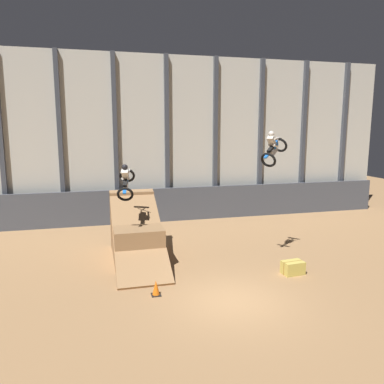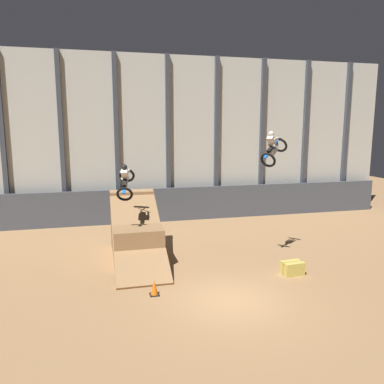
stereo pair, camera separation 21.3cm
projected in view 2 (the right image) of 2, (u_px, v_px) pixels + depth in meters
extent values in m
plane|color=#9E754C|center=(232.00, 301.00, 13.57)|extent=(60.00, 60.00, 0.00)
cube|color=beige|center=(168.00, 139.00, 25.12)|extent=(32.00, 0.12, 10.93)
cube|color=#3D424C|center=(3.00, 140.00, 22.56)|extent=(0.28, 0.28, 10.93)
cube|color=#3D424C|center=(62.00, 140.00, 23.35)|extent=(0.28, 0.28, 10.93)
cube|color=#3D424C|center=(117.00, 140.00, 24.14)|extent=(0.28, 0.28, 10.93)
cube|color=#3D424C|center=(168.00, 139.00, 24.93)|extent=(0.28, 0.28, 10.93)
cube|color=#3D424C|center=(216.00, 139.00, 25.71)|extent=(0.28, 0.28, 10.93)
cube|color=#3D424C|center=(262.00, 139.00, 26.50)|extent=(0.28, 0.28, 10.93)
cube|color=#3D424C|center=(305.00, 138.00, 27.29)|extent=(0.28, 0.28, 10.93)
cube|color=#3D424C|center=(345.00, 138.00, 28.08)|extent=(0.28, 0.28, 10.93)
cube|color=#474C56|center=(170.00, 205.00, 25.14)|extent=(31.36, 0.20, 2.26)
cube|color=#966F48|center=(136.00, 239.00, 18.15)|extent=(2.22, 3.99, 1.76)
cube|color=olive|center=(133.00, 219.00, 19.72)|extent=(2.26, 0.50, 2.93)
cube|color=#9E754C|center=(137.00, 232.00, 17.23)|extent=(2.26, 5.79, 3.11)
torus|color=black|center=(127.00, 176.00, 17.45)|extent=(0.79, 0.56, 0.69)
torus|color=black|center=(125.00, 194.00, 16.36)|extent=(0.79, 0.56, 0.69)
cube|color=#B7B7BC|center=(126.00, 183.00, 16.79)|extent=(0.27, 0.61, 0.49)
cube|color=blue|center=(126.00, 177.00, 16.80)|extent=(0.28, 0.53, 0.42)
cube|color=black|center=(125.00, 182.00, 16.47)|extent=(0.25, 0.57, 0.37)
cube|color=blue|center=(124.00, 191.00, 16.12)|extent=(0.19, 0.36, 0.22)
cylinder|color=#B7B7BC|center=(126.00, 174.00, 17.16)|extent=(0.07, 0.13, 0.55)
cylinder|color=black|center=(126.00, 170.00, 16.98)|extent=(0.54, 0.43, 0.04)
cube|color=silver|center=(125.00, 174.00, 16.46)|extent=(0.36, 0.53, 0.47)
sphere|color=black|center=(124.00, 167.00, 16.34)|extent=(0.31, 0.39, 0.35)
cylinder|color=silver|center=(123.00, 178.00, 16.66)|extent=(0.18, 0.44, 0.16)
cylinder|color=silver|center=(128.00, 178.00, 16.67)|extent=(0.18, 0.44, 0.16)
cylinder|color=silver|center=(121.00, 171.00, 16.62)|extent=(0.17, 0.53, 0.16)
cylinder|color=silver|center=(129.00, 171.00, 16.65)|extent=(0.17, 0.53, 0.16)
torus|color=black|center=(280.00, 145.00, 17.66)|extent=(0.79, 0.83, 0.70)
torus|color=black|center=(268.00, 160.00, 16.76)|extent=(0.79, 0.83, 0.70)
cube|color=#B7B7BC|center=(273.00, 151.00, 17.12)|extent=(0.57, 0.52, 0.48)
cube|color=blue|center=(274.00, 145.00, 17.13)|extent=(0.51, 0.48, 0.41)
cube|color=black|center=(271.00, 149.00, 16.86)|extent=(0.53, 0.48, 0.36)
cube|color=blue|center=(266.00, 156.00, 16.57)|extent=(0.36, 0.33, 0.21)
cylinder|color=#B7B7BC|center=(278.00, 142.00, 17.42)|extent=(0.11, 0.10, 0.55)
cylinder|color=black|center=(277.00, 138.00, 17.28)|extent=(0.19, 0.65, 0.04)
cube|color=silver|center=(271.00, 141.00, 16.85)|extent=(0.55, 0.52, 0.48)
sphere|color=silver|center=(271.00, 134.00, 16.75)|extent=(0.43, 0.42, 0.35)
cylinder|color=silver|center=(270.00, 146.00, 17.09)|extent=(0.40, 0.36, 0.17)
cylinder|color=silver|center=(275.00, 146.00, 16.95)|extent=(0.40, 0.36, 0.17)
cylinder|color=silver|center=(270.00, 138.00, 17.08)|extent=(0.45, 0.40, 0.14)
cylinder|color=silver|center=(277.00, 138.00, 16.90)|extent=(0.45, 0.40, 0.14)
cube|color=black|center=(154.00, 295.00, 14.06)|extent=(0.36, 0.36, 0.03)
cone|color=orange|center=(154.00, 287.00, 14.01)|extent=(0.28, 0.28, 0.55)
cube|color=#CCB751|center=(292.00, 268.00, 16.01)|extent=(0.95, 0.67, 0.56)
cube|color=#996623|center=(292.00, 268.00, 16.01)|extent=(0.91, 0.12, 0.57)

